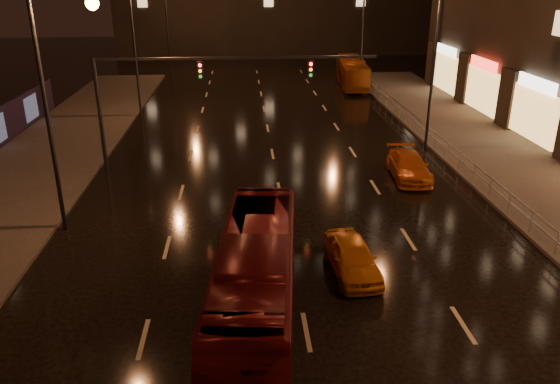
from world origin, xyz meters
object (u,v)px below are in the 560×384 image
object	(u,v)px
bus_curb	(352,72)
taxi_far	(409,166)
bus_red	(256,276)
taxi_near	(352,257)

from	to	relation	value
bus_curb	taxi_far	distance (m)	25.72
bus_red	bus_curb	size ratio (longest dim) A/B	1.03
bus_curb	taxi_far	world-z (taller)	bus_curb
taxi_near	bus_curb	bearing A→B (deg)	74.83
bus_curb	taxi_near	distance (m)	36.13
taxi_far	taxi_near	bearing A→B (deg)	-113.62
taxi_near	bus_red	bearing A→B (deg)	-150.82
bus_red	taxi_far	distance (m)	14.92
bus_red	taxi_far	xyz separation A→B (m)	(8.60, 12.17, -0.74)
bus_red	bus_curb	world-z (taller)	bus_red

